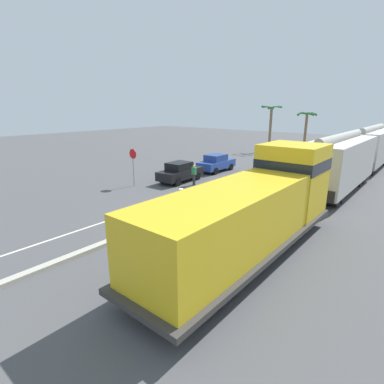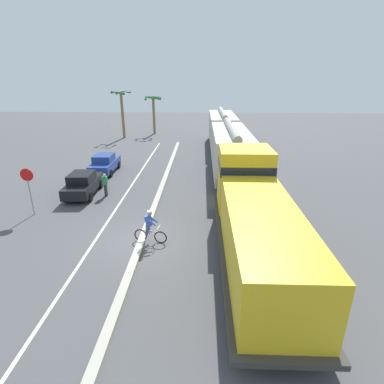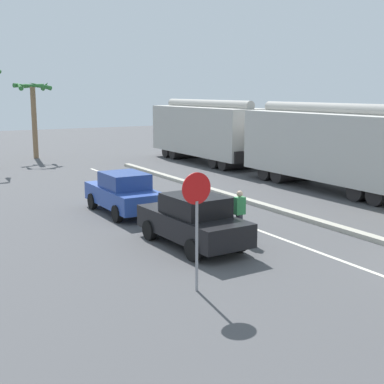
{
  "view_description": "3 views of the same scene",
  "coord_description": "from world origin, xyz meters",
  "px_view_note": "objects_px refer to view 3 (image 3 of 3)",
  "views": [
    {
      "loc": [
        10.77,
        -11.61,
        5.92
      ],
      "look_at": [
        0.55,
        0.73,
        1.37
      ],
      "focal_mm": 28.0,
      "sensor_mm": 36.0,
      "label": 1
    },
    {
      "loc": [
        2.97,
        -13.17,
        7.74
      ],
      "look_at": [
        2.46,
        2.09,
        1.89
      ],
      "focal_mm": 28.0,
      "sensor_mm": 36.0,
      "label": 2
    },
    {
      "loc": [
        -13.29,
        -7.6,
        4.73
      ],
      "look_at": [
        -4.26,
        8.13,
        1.3
      ],
      "focal_mm": 50.0,
      "sensor_mm": 36.0,
      "label": 3
    }
  ],
  "objects_px": {
    "stop_sign": "(197,209)",
    "pedestrian_by_cars": "(239,214)",
    "parked_car_blue": "(124,193)",
    "parked_car_black": "(193,220)",
    "hopper_car_lead": "(332,147)",
    "palm_tree_far": "(33,99)",
    "hopper_car_middle": "(206,132)"
  },
  "relations": [
    {
      "from": "parked_car_blue",
      "to": "stop_sign",
      "type": "xyz_separation_m",
      "value": [
        -1.72,
        -8.61,
        1.21
      ]
    },
    {
      "from": "stop_sign",
      "to": "parked_car_black",
      "type": "bearing_deg",
      "value": 61.34
    },
    {
      "from": "parked_car_black",
      "to": "parked_car_blue",
      "type": "bearing_deg",
      "value": 91.04
    },
    {
      "from": "hopper_car_lead",
      "to": "parked_car_blue",
      "type": "distance_m",
      "value": 10.81
    },
    {
      "from": "hopper_car_middle",
      "to": "parked_car_black",
      "type": "bearing_deg",
      "value": -122.55
    },
    {
      "from": "palm_tree_far",
      "to": "parked_car_blue",
      "type": "bearing_deg",
      "value": -94.04
    },
    {
      "from": "hopper_car_middle",
      "to": "parked_car_black",
      "type": "relative_size",
      "value": 2.48
    },
    {
      "from": "parked_car_blue",
      "to": "palm_tree_far",
      "type": "xyz_separation_m",
      "value": [
        1.37,
        19.45,
        3.34
      ]
    },
    {
      "from": "parked_car_black",
      "to": "parked_car_blue",
      "type": "xyz_separation_m",
      "value": [
        -0.1,
        5.29,
        0.0
      ]
    },
    {
      "from": "hopper_car_middle",
      "to": "stop_sign",
      "type": "xyz_separation_m",
      "value": [
        -12.46,
        -19.99,
        -0.05
      ]
    },
    {
      "from": "stop_sign",
      "to": "pedestrian_by_cars",
      "type": "relative_size",
      "value": 1.78
    },
    {
      "from": "hopper_car_lead",
      "to": "palm_tree_far",
      "type": "relative_size",
      "value": 1.94
    },
    {
      "from": "parked_car_black",
      "to": "palm_tree_far",
      "type": "xyz_separation_m",
      "value": [
        1.28,
        24.73,
        3.34
      ]
    },
    {
      "from": "hopper_car_middle",
      "to": "parked_car_blue",
      "type": "distance_m",
      "value": 15.7
    },
    {
      "from": "hopper_car_lead",
      "to": "palm_tree_far",
      "type": "bearing_deg",
      "value": 115.46
    },
    {
      "from": "hopper_car_lead",
      "to": "parked_car_black",
      "type": "relative_size",
      "value": 2.48
    },
    {
      "from": "parked_car_blue",
      "to": "palm_tree_far",
      "type": "height_order",
      "value": "palm_tree_far"
    },
    {
      "from": "hopper_car_middle",
      "to": "parked_car_black",
      "type": "distance_m",
      "value": 19.82
    },
    {
      "from": "palm_tree_far",
      "to": "pedestrian_by_cars",
      "type": "bearing_deg",
      "value": -89.21
    },
    {
      "from": "hopper_car_middle",
      "to": "palm_tree_far",
      "type": "relative_size",
      "value": 1.94
    },
    {
      "from": "stop_sign",
      "to": "pedestrian_by_cars",
      "type": "bearing_deg",
      "value": 42.52
    },
    {
      "from": "stop_sign",
      "to": "palm_tree_far",
      "type": "xyz_separation_m",
      "value": [
        3.09,
        28.06,
        2.13
      ]
    },
    {
      "from": "parked_car_blue",
      "to": "pedestrian_by_cars",
      "type": "distance_m",
      "value": 5.72
    },
    {
      "from": "hopper_car_lead",
      "to": "parked_car_blue",
      "type": "height_order",
      "value": "hopper_car_lead"
    },
    {
      "from": "parked_car_blue",
      "to": "pedestrian_by_cars",
      "type": "xyz_separation_m",
      "value": [
        1.72,
        -5.46,
        0.03
      ]
    },
    {
      "from": "hopper_car_lead",
      "to": "palm_tree_far",
      "type": "distance_m",
      "value": 21.88
    },
    {
      "from": "hopper_car_lead",
      "to": "stop_sign",
      "type": "distance_m",
      "value": 15.02
    },
    {
      "from": "parked_car_blue",
      "to": "pedestrian_by_cars",
      "type": "height_order",
      "value": "same"
    },
    {
      "from": "parked_car_black",
      "to": "hopper_car_lead",
      "type": "bearing_deg",
      "value": 25.47
    },
    {
      "from": "palm_tree_far",
      "to": "pedestrian_by_cars",
      "type": "xyz_separation_m",
      "value": [
        0.34,
        -24.91,
        -3.31
      ]
    },
    {
      "from": "hopper_car_middle",
      "to": "stop_sign",
      "type": "relative_size",
      "value": 3.68
    },
    {
      "from": "parked_car_black",
      "to": "stop_sign",
      "type": "bearing_deg",
      "value": -118.66
    }
  ]
}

